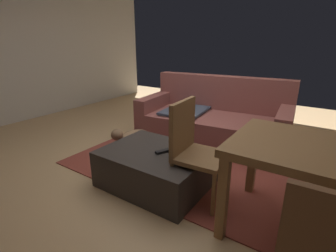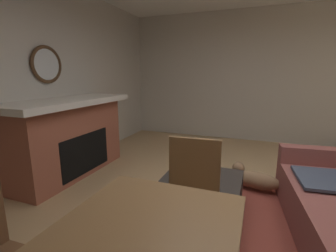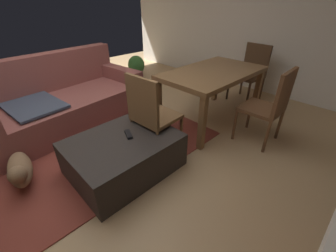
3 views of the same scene
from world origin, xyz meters
TOP-DOWN VIEW (x-y plane):
  - floor at (0.00, 0.00)m, footprint 8.00×8.00m
  - wall_left at (-3.33, 0.00)m, footprint 0.12×6.23m
  - area_rug at (0.09, 0.18)m, footprint 2.60×2.00m
  - couch at (0.08, 0.93)m, footprint 2.15×1.19m
  - ottoman_coffee_table at (0.09, -0.51)m, footprint 1.04×0.80m
  - tv_remote at (0.17, -0.50)m, footprint 0.11×0.17m
  - dining_chair_west at (0.49, -0.48)m, footprint 0.47×0.47m
  - small_dog at (-0.74, 0.02)m, footprint 0.30×0.60m

SIDE VIEW (x-z plane):
  - floor at x=0.00m, z-range 0.00..0.00m
  - area_rug at x=0.09m, z-range 0.00..0.01m
  - small_dog at x=-0.74m, z-range 0.02..0.32m
  - ottoman_coffee_table at x=0.09m, z-range 0.00..0.38m
  - couch at x=0.08m, z-range -0.15..0.78m
  - tv_remote at x=0.17m, z-range 0.38..0.40m
  - dining_chair_west at x=0.49m, z-range 0.06..0.99m
  - wall_left at x=-3.33m, z-range 0.00..2.79m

